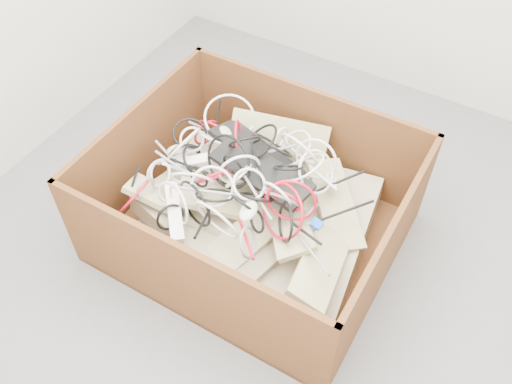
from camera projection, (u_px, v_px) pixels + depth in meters
The scene contains 9 objects.
ground at pixel (280, 259), 2.57m from camera, with size 3.00×3.00×0.00m, color #59595B.
room_shell at pixel (293, 15), 1.63m from camera, with size 3.04×3.04×2.50m.
cardboard_box at pixel (250, 217), 2.56m from camera, with size 1.25×1.04×0.55m.
keyboard_pile at pixel (262, 193), 2.45m from camera, with size 1.05×0.90×0.30m.
mice_scatter at pixel (231, 174), 2.42m from camera, with size 0.80×0.56×0.19m.
power_strip_left at pixel (206, 160), 2.46m from camera, with size 0.27×0.05×0.04m, color white.
power_strip_right at pixel (174, 212), 2.32m from camera, with size 0.28×0.05×0.04m, color white.
vga_plug at pixel (316, 224), 2.24m from camera, with size 0.04×0.04×0.02m, color blue.
cable_tangle at pixel (237, 172), 2.38m from camera, with size 1.01×0.86×0.42m.
Camera 1 is at (0.64, -1.31, 2.14)m, focal length 39.26 mm.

